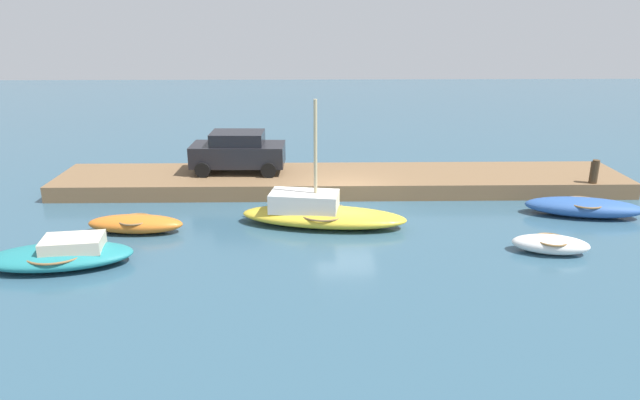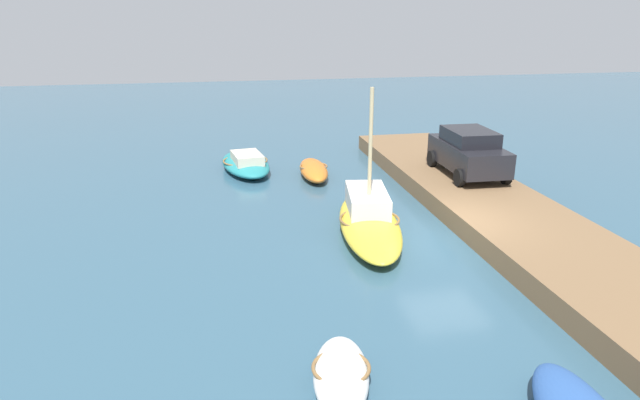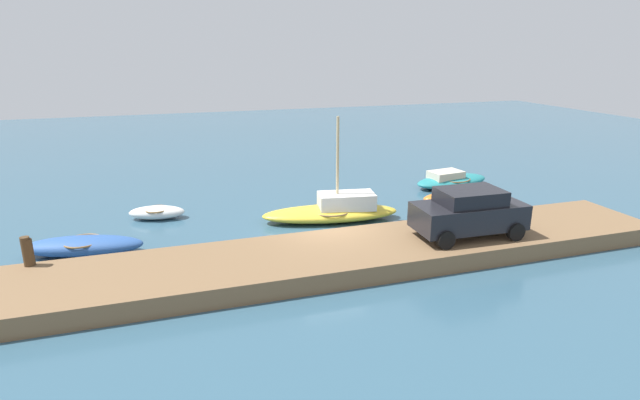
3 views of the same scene
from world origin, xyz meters
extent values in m
plane|color=#33566B|center=(0.00, 0.00, 0.00)|extent=(84.00, 84.00, 0.00)
cube|color=brown|center=(0.00, -2.22, 0.32)|extent=(23.99, 3.71, 0.65)
ellipsoid|color=gold|center=(0.87, 2.27, 0.32)|extent=(6.10, 2.71, 0.65)
torus|color=olive|center=(0.87, 2.27, 0.50)|extent=(2.15, 2.15, 0.07)
cube|color=silver|center=(1.56, 2.16, 0.86)|extent=(2.56, 1.58, 0.68)
cylinder|color=#C6B284|center=(1.16, 2.22, 2.51)|extent=(0.12, 0.12, 3.98)
ellipsoid|color=teal|center=(8.90, 5.54, 0.30)|extent=(4.54, 2.44, 0.60)
torus|color=olive|center=(8.90, 5.54, 0.47)|extent=(2.18, 2.18, 0.07)
cube|color=beige|center=(8.47, 5.48, 0.68)|extent=(1.87, 1.36, 0.41)
ellipsoid|color=white|center=(-6.26, 4.85, 0.29)|extent=(2.53, 1.50, 0.57)
torus|color=olive|center=(-6.26, 4.85, 0.44)|extent=(1.30, 1.30, 0.07)
ellipsoid|color=orange|center=(7.39, 2.81, 0.30)|extent=(3.35, 1.28, 0.61)
torus|color=olive|center=(7.39, 2.81, 0.47)|extent=(1.23, 1.23, 0.07)
ellipsoid|color=#2D569E|center=(-8.84, 1.47, 0.34)|extent=(4.39, 2.17, 0.69)
torus|color=olive|center=(-8.84, 1.47, 0.53)|extent=(1.66, 1.66, 0.07)
cylinder|color=#47331E|center=(-10.13, -0.62, 1.13)|extent=(0.28, 0.28, 0.95)
cylinder|color=#47331E|center=(-10.07, -0.62, 1.09)|extent=(0.27, 0.27, 0.88)
cube|color=black|center=(4.42, -2.59, 1.42)|extent=(3.99, 1.89, 0.90)
cube|color=black|center=(4.42, -2.59, 2.13)|extent=(2.25, 1.62, 0.53)
cylinder|color=black|center=(5.83, -1.75, 0.97)|extent=(0.65, 0.24, 0.64)
cylinder|color=black|center=(5.77, -3.52, 0.97)|extent=(0.65, 0.24, 0.64)
cylinder|color=black|center=(3.07, -1.67, 0.97)|extent=(0.65, 0.24, 0.64)
cylinder|color=black|center=(3.01, -3.44, 0.97)|extent=(0.65, 0.24, 0.64)
camera|label=1|loc=(1.37, 21.65, 7.40)|focal=32.55mm
camera|label=2|loc=(-14.66, 6.90, 6.60)|focal=31.34mm
camera|label=3|loc=(-5.96, -17.32, 7.24)|focal=28.47mm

